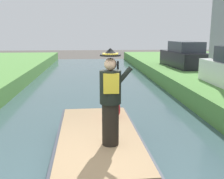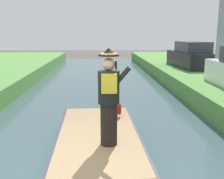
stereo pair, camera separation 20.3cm
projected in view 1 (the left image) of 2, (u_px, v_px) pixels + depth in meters
name	position (u px, v px, depth m)	size (l,w,h in m)	color
boat	(99.00, 146.00, 5.89)	(1.91, 4.24, 0.61)	#333842
person_pirate	(111.00, 98.00, 5.04)	(0.61, 0.42, 1.85)	black
parrot_plush	(113.00, 108.00, 6.88)	(0.36, 0.35, 0.57)	red
parked_car_dark	(185.00, 56.00, 16.15)	(1.95, 4.10, 1.50)	black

